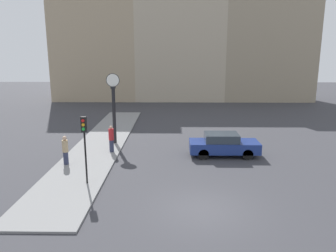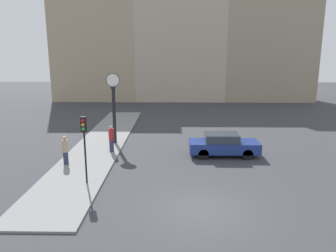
# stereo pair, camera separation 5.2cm
# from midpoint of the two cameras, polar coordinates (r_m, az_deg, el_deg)

# --- Properties ---
(ground_plane) EXTENTS (120.00, 120.00, 0.00)m
(ground_plane) POSITION_cam_midpoint_polar(r_m,az_deg,el_deg) (14.51, 5.94, -14.32)
(ground_plane) COLOR #38383D
(sidewalk_corner) EXTENTS (3.37, 24.35, 0.10)m
(sidewalk_corner) POSITION_cam_midpoint_polar(r_m,az_deg,el_deg) (24.52, -11.57, -2.93)
(sidewalk_corner) COLOR gray
(sidewalk_corner) RESTS_ON ground_plane
(building_row) EXTENTS (35.07, 5.00, 16.51)m
(building_row) POSITION_cam_midpoint_polar(r_m,az_deg,el_deg) (45.63, 2.27, 14.25)
(building_row) COLOR tan
(building_row) RESTS_ON ground_plane
(sedan_car) EXTENTS (4.44, 1.76, 1.48)m
(sedan_car) POSITION_cam_midpoint_polar(r_m,az_deg,el_deg) (21.43, 9.54, -3.20)
(sedan_car) COLOR navy
(sedan_car) RESTS_ON ground_plane
(traffic_light_near) EXTENTS (0.26, 0.24, 3.43)m
(traffic_light_near) POSITION_cam_midpoint_polar(r_m,az_deg,el_deg) (16.54, -14.44, -1.69)
(traffic_light_near) COLOR black
(traffic_light_near) RESTS_ON sidewalk_corner
(street_clock) EXTENTS (0.95, 0.32, 5.02)m
(street_clock) POSITION_cam_midpoint_polar(r_m,az_deg,el_deg) (23.68, -9.49, 3.38)
(street_clock) COLOR black
(street_clock) RESTS_ON sidewalk_corner
(pedestrian_red_top) EXTENTS (0.34, 0.34, 1.76)m
(pedestrian_red_top) POSITION_cam_midpoint_polar(r_m,az_deg,el_deg) (21.93, -9.91, -2.21)
(pedestrian_red_top) COLOR #2D334C
(pedestrian_red_top) RESTS_ON sidewalk_corner
(pedestrian_tan_coat) EXTENTS (0.34, 0.34, 1.72)m
(pedestrian_tan_coat) POSITION_cam_midpoint_polar(r_m,az_deg,el_deg) (20.15, -17.52, -4.02)
(pedestrian_tan_coat) COLOR #2D334C
(pedestrian_tan_coat) RESTS_ON sidewalk_corner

